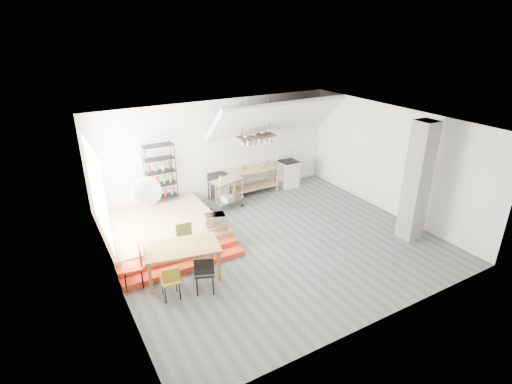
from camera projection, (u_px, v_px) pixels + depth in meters
floor at (276, 243)px, 10.54m from camera, size 8.00×8.00×0.00m
wall_back at (218, 151)px, 12.69m from camera, size 8.00×0.04×3.20m
wall_left at (111, 225)px, 8.07m from camera, size 0.04×7.00×3.20m
wall_right at (392, 161)px, 11.74m from camera, size 0.04×7.00×3.20m
ceiling at (279, 124)px, 9.27m from camera, size 8.00×7.00×0.02m
slope_ceiling at (276, 118)px, 12.66m from camera, size 4.40×1.44×1.32m
window_pane at (97, 191)px, 9.20m from camera, size 0.02×2.50×2.20m
platform at (160, 227)px, 10.91m from camera, size 3.00×3.00×0.40m
step_lower at (186, 267)px, 9.41m from camera, size 3.00×0.35×0.13m
step_upper at (180, 257)px, 9.66m from camera, size 3.00×0.35×0.27m
concrete_column at (417, 182)px, 10.22m from camera, size 0.50×0.50×3.20m
kitchen_counter at (253, 176)px, 13.30m from camera, size 1.80×0.60×0.91m
stove at (288, 173)px, 14.01m from camera, size 0.60×0.60×1.18m
pot_rack at (257, 139)px, 12.60m from camera, size 1.20×0.50×1.43m
wire_shelving at (160, 172)px, 11.64m from camera, size 0.88×0.38×1.80m
microwave_shelf at (215, 226)px, 10.28m from camera, size 0.60×0.40×0.16m
paper_lantern at (147, 192)px, 8.13m from camera, size 0.60×0.60×0.60m
dining_table at (182, 250)px, 8.89m from camera, size 1.81×1.25×0.79m
chair_mustard at (171, 279)px, 8.23m from camera, size 0.42×0.42×0.83m
chair_black at (204, 271)px, 8.40m from camera, size 0.55×0.55×0.94m
chair_olive at (186, 239)px, 9.66m from camera, size 0.45×0.45×0.91m
chair_red at (135, 263)px, 8.65m from camera, size 0.51×0.51×0.96m
rolling_cart at (226, 190)px, 12.21m from camera, size 1.08×0.78×0.96m
mini_fridge at (219, 188)px, 12.83m from camera, size 0.53×0.53×0.91m
microwave at (215, 220)px, 10.21m from camera, size 0.59×0.46×0.29m
bowl at (262, 167)px, 13.27m from camera, size 0.24×0.24×0.05m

